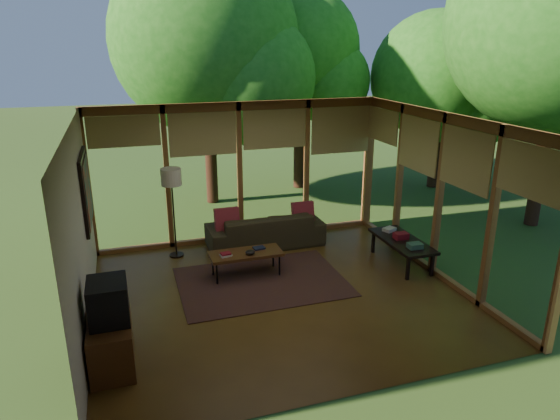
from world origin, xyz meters
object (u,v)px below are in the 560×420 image
object	(u,v)px
floor_lamp	(171,182)
coffee_table	(246,254)
sofa	(265,229)
side_console	(402,242)
media_cabinet	(111,342)
television	(108,301)

from	to	relation	value
floor_lamp	coffee_table	size ratio (longest dim) A/B	1.38
sofa	coffee_table	bearing A→B (deg)	59.47
side_console	media_cabinet	bearing A→B (deg)	-162.85
sofa	floor_lamp	size ratio (longest dim) A/B	1.34
side_console	sofa	bearing A→B (deg)	142.63
television	media_cabinet	bearing A→B (deg)	180.00
media_cabinet	television	world-z (taller)	television
sofa	side_console	distance (m)	2.58
sofa	side_console	size ratio (longest dim) A/B	1.57
coffee_table	side_console	bearing A→B (deg)	-7.67
television	coffee_table	bearing A→B (deg)	41.39
sofa	floor_lamp	xyz separation A→B (m)	(-1.70, 0.00, 1.08)
floor_lamp	coffee_table	distance (m)	1.87
coffee_table	floor_lamp	bearing A→B (deg)	130.42
floor_lamp	media_cabinet	bearing A→B (deg)	-110.06
media_cabinet	coffee_table	size ratio (longest dim) A/B	0.83
media_cabinet	television	xyz separation A→B (m)	(0.02, 0.00, 0.55)
sofa	television	xyz separation A→B (m)	(-2.80, -3.07, 0.53)
television	floor_lamp	xyz separation A→B (m)	(1.10, 3.07, 0.56)
media_cabinet	floor_lamp	size ratio (longest dim) A/B	0.61
media_cabinet	side_console	distance (m)	5.10
floor_lamp	side_console	world-z (taller)	floor_lamp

